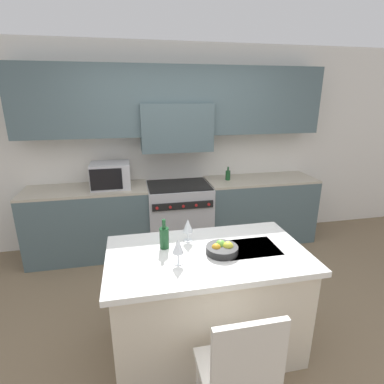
% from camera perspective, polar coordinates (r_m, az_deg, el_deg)
% --- Properties ---
extents(ground_plane, '(10.00, 10.00, 0.00)m').
position_cam_1_polar(ground_plane, '(3.04, 3.03, -24.32)').
color(ground_plane, '#7A664C').
extents(back_cabinetry, '(10.00, 0.46, 2.70)m').
position_cam_1_polar(back_cabinetry, '(4.11, -3.34, 11.82)').
color(back_cabinetry, silver).
rests_on(back_cabinetry, ground_plane).
extents(back_counter, '(3.89, 0.62, 0.93)m').
position_cam_1_polar(back_counter, '(4.15, -2.55, -4.48)').
color(back_counter, '#4C6066').
rests_on(back_counter, ground_plane).
extents(range_stove, '(0.84, 0.70, 0.91)m').
position_cam_1_polar(range_stove, '(4.14, -2.50, -4.66)').
color(range_stove, '#B7B7BC').
rests_on(range_stove, ground_plane).
extents(microwave, '(0.48, 0.39, 0.32)m').
position_cam_1_polar(microwave, '(3.92, -15.23, 3.10)').
color(microwave, '#B7B7BC').
rests_on(microwave, back_counter).
extents(kitchen_island, '(1.54, 0.87, 0.89)m').
position_cam_1_polar(kitchen_island, '(2.61, 2.83, -19.86)').
color(kitchen_island, beige).
rests_on(kitchen_island, ground_plane).
extents(island_chair, '(0.42, 0.40, 1.00)m').
position_cam_1_polar(island_chair, '(1.98, 9.12, -30.91)').
color(island_chair, beige).
rests_on(island_chair, ground_plane).
extents(wine_bottle, '(0.07, 0.07, 0.24)m').
position_cam_1_polar(wine_bottle, '(2.39, -5.31, -8.58)').
color(wine_bottle, '#194723').
rests_on(wine_bottle, kitchen_island).
extents(wine_glass_near, '(0.08, 0.08, 0.20)m').
position_cam_1_polar(wine_glass_near, '(2.16, -2.67, -10.38)').
color(wine_glass_near, white).
rests_on(wine_glass_near, kitchen_island).
extents(wine_glass_far, '(0.08, 0.08, 0.20)m').
position_cam_1_polar(wine_glass_far, '(2.47, -0.80, -6.52)').
color(wine_glass_far, white).
rests_on(wine_glass_far, kitchen_island).
extents(fruit_bowl, '(0.25, 0.25, 0.09)m').
position_cam_1_polar(fruit_bowl, '(2.35, 5.77, -10.69)').
color(fruit_bowl, black).
rests_on(fruit_bowl, kitchen_island).
extents(oil_bottle_on_counter, '(0.07, 0.07, 0.18)m').
position_cam_1_polar(oil_bottle_on_counter, '(4.17, 6.86, 3.23)').
color(oil_bottle_on_counter, '#194723').
rests_on(oil_bottle_on_counter, back_counter).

